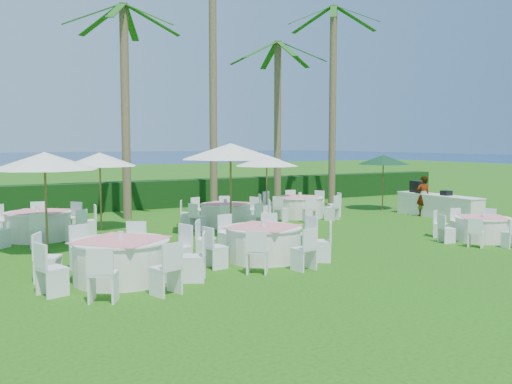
% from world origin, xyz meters
% --- Properties ---
extents(ground, '(120.00, 120.00, 0.00)m').
position_xyz_m(ground, '(0.00, 0.00, 0.00)').
color(ground, '#19560E').
rests_on(ground, ground).
extents(hedge, '(34.00, 1.00, 1.20)m').
position_xyz_m(hedge, '(0.00, 12.00, 0.60)').
color(hedge, black).
rests_on(hedge, ground).
extents(banquet_table_a, '(3.48, 3.48, 1.05)m').
position_xyz_m(banquet_table_a, '(-4.39, -0.40, 0.46)').
color(banquet_table_a, white).
rests_on(banquet_table_a, ground).
extents(banquet_table_b, '(3.34, 3.34, 1.00)m').
position_xyz_m(banquet_table_b, '(-0.73, 0.00, 0.44)').
color(banquet_table_b, white).
rests_on(banquet_table_b, ground).
extents(banquet_table_c, '(2.79, 2.79, 0.86)m').
position_xyz_m(banquet_table_c, '(6.26, -0.82, 0.37)').
color(banquet_table_c, white).
rests_on(banquet_table_c, ground).
extents(banquet_table_d, '(3.36, 3.36, 1.01)m').
position_xyz_m(banquet_table_d, '(-5.05, 5.86, 0.44)').
color(banquet_table_d, white).
rests_on(banquet_table_d, ground).
extents(banquet_table_e, '(3.04, 3.04, 0.94)m').
position_xyz_m(banquet_table_e, '(1.02, 5.58, 0.41)').
color(banquet_table_e, white).
rests_on(banquet_table_e, ground).
extents(banquet_table_f, '(3.14, 3.14, 0.97)m').
position_xyz_m(banquet_table_f, '(4.52, 6.18, 0.42)').
color(banquet_table_f, white).
rests_on(banquet_table_f, ground).
extents(umbrella_a, '(2.74, 2.74, 2.63)m').
position_xyz_m(umbrella_a, '(-5.19, 3.57, 2.40)').
color(umbrella_a, brown).
rests_on(umbrella_a, ground).
extents(umbrella_b, '(3.16, 3.16, 2.86)m').
position_xyz_m(umbrella_b, '(0.30, 3.76, 2.61)').
color(umbrella_b, brown).
rests_on(umbrella_b, ground).
extents(umbrella_c, '(2.43, 2.43, 2.55)m').
position_xyz_m(umbrella_c, '(-2.98, 6.69, 2.33)').
color(umbrella_c, brown).
rests_on(umbrella_c, ground).
extents(umbrella_d, '(2.49, 2.49, 2.39)m').
position_xyz_m(umbrella_d, '(3.43, 6.86, 2.18)').
color(umbrella_d, brown).
rests_on(umbrella_d, ground).
extents(umbrella_green, '(2.18, 2.18, 2.35)m').
position_xyz_m(umbrella_green, '(8.94, 6.43, 2.15)').
color(umbrella_green, brown).
rests_on(umbrella_green, ground).
extents(buffet_table, '(0.88, 3.80, 1.34)m').
position_xyz_m(buffet_table, '(9.17, 3.59, 0.47)').
color(buffet_table, white).
rests_on(buffet_table, ground).
extents(staff_person, '(0.66, 0.52, 1.58)m').
position_xyz_m(staff_person, '(8.92, 4.11, 0.79)').
color(staff_person, gray).
rests_on(staff_person, ground).
extents(palm_b, '(4.40, 3.98, 7.98)m').
position_xyz_m(palm_b, '(-1.37, 9.08, 4.44)').
color(palm_b, brown).
rests_on(palm_b, ground).
extents(palm_c, '(4.36, 4.26, 12.19)m').
position_xyz_m(palm_c, '(2.68, 10.01, 6.58)').
color(palm_c, brown).
rests_on(palm_c, ground).
extents(palm_d, '(4.28, 4.35, 7.41)m').
position_xyz_m(palm_d, '(5.94, 10.13, 4.14)').
color(palm_d, brown).
rests_on(palm_d, ground).
extents(palm_e, '(4.40, 4.17, 9.00)m').
position_xyz_m(palm_e, '(8.20, 9.03, 4.96)').
color(palm_e, brown).
rests_on(palm_e, ground).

